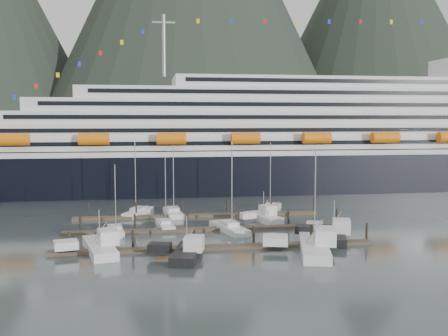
{
  "coord_description": "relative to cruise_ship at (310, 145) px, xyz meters",
  "views": [
    {
      "loc": [
        -14.81,
        -85.16,
        19.06
      ],
      "look_at": [
        1.04,
        22.0,
        9.0
      ],
      "focal_mm": 42.0,
      "sensor_mm": 36.0,
      "label": 1
    }
  ],
  "objects": [
    {
      "name": "sailboat_e",
      "position": [
        -46.74,
        -34.95,
        -11.61
      ],
      "size": [
        6.36,
        10.17,
        15.32
      ],
      "rotation": [
        0.0,
        0.0,
        1.16
      ],
      "color": "silver",
      "rests_on": "ground"
    },
    {
      "name": "trawler_b",
      "position": [
        -39.68,
        -69.4,
        -11.19
      ],
      "size": [
        8.18,
        10.47,
        6.46
      ],
      "rotation": [
        0.0,
        0.0,
        1.34
      ],
      "color": "black",
      "rests_on": "ground"
    },
    {
      "name": "sailboat_a",
      "position": [
        -50.18,
        -52.02,
        -11.63
      ],
      "size": [
        3.37,
        8.48,
        12.1
      ],
      "rotation": [
        0.0,
        0.0,
        1.69
      ],
      "color": "silver",
      "rests_on": "ground"
    },
    {
      "name": "mountains",
      "position": [
        22.46,
        533.6,
        151.36
      ],
      "size": [
        870.0,
        440.0,
        420.0
      ],
      "color": "black",
      "rests_on": "ground"
    },
    {
      "name": "sailboat_f",
      "position": [
        -39.83,
        -36.78,
        -11.6
      ],
      "size": [
        3.72,
        9.83,
        14.53
      ],
      "rotation": [
        0.0,
        0.0,
        1.67
      ],
      "color": "silver",
      "rests_on": "ground"
    },
    {
      "name": "trawler_e",
      "position": [
        -23.33,
        -44.98,
        -11.22
      ],
      "size": [
        8.1,
        9.92,
        6.08
      ],
      "rotation": [
        0.0,
        0.0,
        1.9
      ],
      "color": "silver",
      "rests_on": "ground"
    },
    {
      "name": "cruise_ship",
      "position": [
        0.0,
        0.0,
        0.0
      ],
      "size": [
        210.0,
        30.4,
        50.3
      ],
      "color": "black",
      "rests_on": "ground"
    },
    {
      "name": "trawler_d",
      "position": [
        -15.75,
        -61.74,
        -11.15
      ],
      "size": [
        9.71,
        12.18,
        6.95
      ],
      "rotation": [
        0.0,
        0.0,
        1.25
      ],
      "color": "black",
      "rests_on": "ground"
    },
    {
      "name": "sailboat_h",
      "position": [
        -16.94,
        -56.17,
        -11.59
      ],
      "size": [
        5.87,
        10.37,
        14.72
      ],
      "rotation": [
        0.0,
        0.0,
        1.25
      ],
      "color": "silver",
      "rests_on": "ground"
    },
    {
      "name": "trawler_c",
      "position": [
        -21.35,
        -68.88,
        -11.1
      ],
      "size": [
        11.12,
        15.08,
        7.47
      ],
      "rotation": [
        0.0,
        0.0,
        1.32
      ],
      "color": "silver",
      "rests_on": "ground"
    },
    {
      "name": "trawler_a",
      "position": [
        -51.87,
        -64.36,
        -11.17
      ],
      "size": [
        9.5,
        12.72,
        6.72
      ],
      "rotation": [
        0.0,
        0.0,
        1.81
      ],
      "color": "silver",
      "rests_on": "ground"
    },
    {
      "name": "sailboat_c",
      "position": [
        -31.06,
        -53.01,
        -11.59
      ],
      "size": [
        5.79,
        11.05,
        16.03
      ],
      "rotation": [
        0.0,
        0.0,
        1.85
      ],
      "color": "silver",
      "rests_on": "ground"
    },
    {
      "name": "dock_near",
      "position": [
        -34.95,
        -64.89,
        -11.73
      ],
      "size": [
        48.18,
        2.28,
        3.2
      ],
      "color": "#46392D",
      "rests_on": "ground"
    },
    {
      "name": "dock_mid",
      "position": [
        -34.95,
        -51.89,
        -11.73
      ],
      "size": [
        48.18,
        2.28,
        3.2
      ],
      "color": "#46392D",
      "rests_on": "ground"
    },
    {
      "name": "sailboat_b",
      "position": [
        -41.8,
        -48.24,
        -11.63
      ],
      "size": [
        3.33,
        9.09,
        13.08
      ],
      "rotation": [
        0.0,
        0.0,
        1.69
      ],
      "color": "silver",
      "rests_on": "ground"
    },
    {
      "name": "sailboat_g",
      "position": [
        -19.37,
        -34.95,
        -11.61
      ],
      "size": [
        6.73,
        10.93,
        14.8
      ],
      "rotation": [
        0.0,
        0.0,
        1.16
      ],
      "color": "silver",
      "rests_on": "ground"
    },
    {
      "name": "dock_far",
      "position": [
        -34.95,
        -38.89,
        -11.73
      ],
      "size": [
        48.18,
        2.28,
        3.2
      ],
      "color": "#46392D",
      "rests_on": "ground"
    },
    {
      "name": "ground",
      "position": [
        -30.03,
        -54.94,
        -12.04
      ],
      "size": [
        1600.0,
        1600.0,
        0.0
      ],
      "primitive_type": "plane",
      "color": "#475354",
      "rests_on": "ground"
    }
  ]
}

